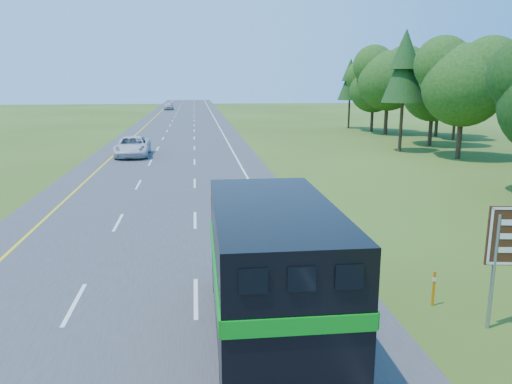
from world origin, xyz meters
The scene contains 6 objects.
road centered at (0.00, 50.00, 0.02)m, with size 15.00×260.00×0.04m, color #38383A.
lane_markings centered at (0.00, 50.00, 0.04)m, with size 11.15×260.00×0.01m.
horse_truck centered at (3.68, 7.93, 2.11)m, with size 2.86×8.77×3.87m.
white_suv centered at (-3.67, 42.06, 0.92)m, with size 2.90×6.30×1.75m, color silver.
far_car centered at (-4.09, 116.96, 0.92)m, with size 2.07×5.15×1.75m, color #AFB0B6.
delineator centered at (8.95, 9.66, 0.59)m, with size 0.09×0.05×1.10m.
Camera 1 is at (1.94, -3.59, 6.65)m, focal length 35.00 mm.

